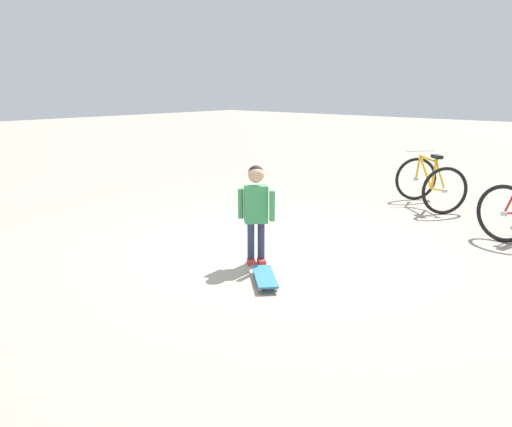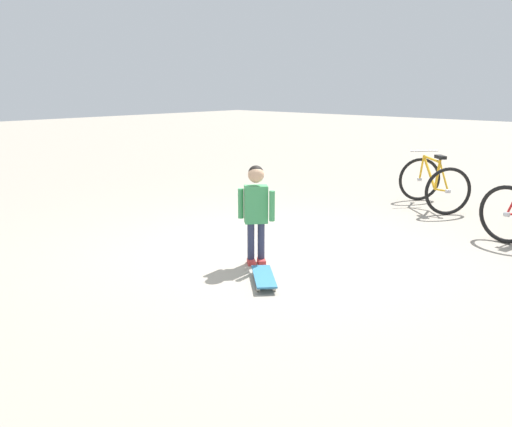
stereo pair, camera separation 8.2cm
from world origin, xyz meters
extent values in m
plane|color=#9E9384|center=(0.00, 0.00, 0.00)|extent=(50.00, 50.00, 0.00)
cylinder|color=#2D3351|center=(-0.43, -0.20, 0.24)|extent=(0.08, 0.08, 0.42)
cube|color=#B73333|center=(-0.45, -0.23, 0.03)|extent=(0.16, 0.17, 0.05)
cylinder|color=#2D3351|center=(-0.51, -0.13, 0.24)|extent=(0.08, 0.08, 0.42)
cube|color=#B73333|center=(-0.53, -0.16, 0.03)|extent=(0.16, 0.17, 0.05)
cube|color=#3F9959|center=(-0.47, -0.17, 0.65)|extent=(0.27, 0.26, 0.40)
cylinder|color=#3F9959|center=(-0.42, -0.34, 0.65)|extent=(0.06, 0.06, 0.32)
cylinder|color=#3F9959|center=(-0.55, -0.02, 0.65)|extent=(0.06, 0.06, 0.32)
sphere|color=tan|center=(-0.47, -0.17, 0.96)|extent=(0.17, 0.17, 0.17)
sphere|color=black|center=(-0.46, -0.16, 0.98)|extent=(0.16, 0.16, 0.16)
cube|color=teal|center=(-0.85, -0.62, 0.07)|extent=(0.56, 0.58, 0.02)
cube|color=#B7B7BC|center=(-1.00, -0.78, 0.05)|extent=(0.10, 0.10, 0.02)
cube|color=#B7B7BC|center=(-0.71, -0.46, 0.05)|extent=(0.10, 0.10, 0.02)
cylinder|color=beige|center=(-0.94, -0.83, 0.03)|extent=(0.06, 0.06, 0.06)
cylinder|color=beige|center=(-1.06, -0.73, 0.03)|extent=(0.06, 0.06, 0.06)
cylinder|color=beige|center=(-0.65, -0.51, 0.03)|extent=(0.06, 0.06, 0.06)
cylinder|color=beige|center=(-0.76, -0.41, 0.03)|extent=(0.06, 0.06, 0.06)
torus|color=black|center=(2.12, -1.89, 0.36)|extent=(0.19, 0.71, 0.71)
cylinder|color=#B7B7BC|center=(2.12, -1.89, 0.36)|extent=(0.07, 0.07, 0.06)
torus|color=black|center=(3.71, -0.01, 0.36)|extent=(0.57, 0.51, 0.71)
torus|color=black|center=(3.04, -0.77, 0.36)|extent=(0.57, 0.51, 0.71)
cylinder|color=#B7B7BC|center=(3.71, -0.01, 0.36)|extent=(0.08, 0.08, 0.06)
cylinder|color=#B7B7BC|center=(3.04, -0.77, 0.36)|extent=(0.08, 0.08, 0.06)
cylinder|color=gold|center=(3.48, -0.27, 0.53)|extent=(0.37, 0.42, 0.48)
cylinder|color=gold|center=(3.45, -0.30, 0.75)|extent=(0.42, 0.47, 0.06)
cylinder|color=gold|center=(3.29, -0.49, 0.54)|extent=(0.12, 0.13, 0.48)
cylinder|color=gold|center=(3.18, -0.61, 0.33)|extent=(0.31, 0.34, 0.08)
cylinder|color=gold|center=(3.15, -0.65, 0.55)|extent=(0.25, 0.28, 0.40)
cylinder|color=gold|center=(3.68, -0.05, 0.56)|extent=(0.11, 0.12, 0.41)
cube|color=black|center=(3.26, -0.53, 0.82)|extent=(0.22, 0.23, 0.05)
cylinder|color=#B7B7BC|center=(3.64, -0.08, 0.84)|extent=(0.36, 0.32, 0.02)
camera|label=1|loc=(-4.54, -3.78, 1.87)|focal=37.25mm
camera|label=2|loc=(-4.49, -3.84, 1.87)|focal=37.25mm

